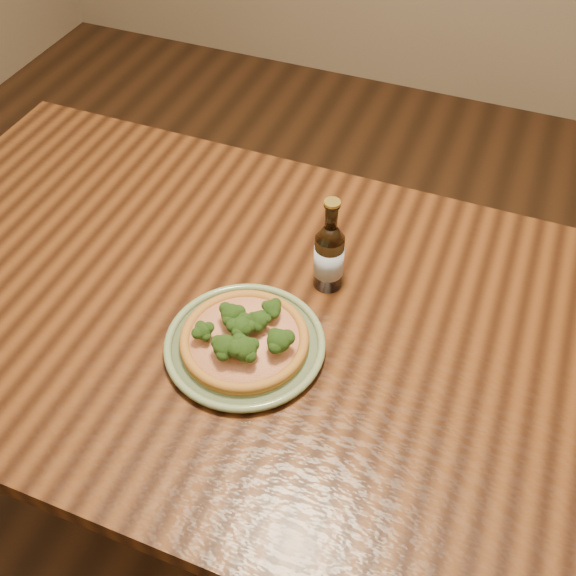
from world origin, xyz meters
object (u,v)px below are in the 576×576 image
at_px(beer_bottle, 329,255).
at_px(plate, 245,344).
at_px(pizza, 245,338).
at_px(table, 264,345).

bearing_deg(beer_bottle, plate, -115.14).
relative_size(pizza, beer_bottle, 1.11).
xyz_separation_m(table, pizza, (0.01, -0.09, 0.12)).
bearing_deg(beer_bottle, table, -129.83).
distance_m(table, beer_bottle, 0.22).
distance_m(plate, pizza, 0.02).
bearing_deg(pizza, plate, 127.49).
relative_size(table, pizza, 7.20).
height_order(plate, pizza, pizza).
relative_size(plate, beer_bottle, 1.40).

